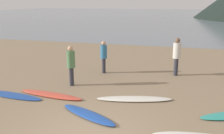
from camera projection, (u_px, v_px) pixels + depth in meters
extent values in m
cube|color=#8C7559|center=(144.00, 58.00, 15.81)|extent=(120.00, 120.00, 0.20)
cube|color=slate|center=(174.00, 15.00, 66.02)|extent=(140.00, 100.00, 0.01)
ellipsoid|color=#1E479E|center=(11.00, 95.00, 9.19)|extent=(2.71, 0.79, 0.07)
ellipsoid|color=#D84C38|center=(51.00, 95.00, 9.18)|extent=(2.69, 0.79, 0.10)
ellipsoid|color=#1E479E|center=(88.00, 114.00, 7.57)|extent=(2.19, 1.41, 0.10)
ellipsoid|color=silver|center=(134.00, 99.00, 8.79)|extent=(2.71, 1.18, 0.09)
cylinder|color=#2D2D38|center=(72.00, 76.00, 10.25)|extent=(0.19, 0.19, 0.77)
cylinder|color=#4C7A4C|center=(71.00, 59.00, 10.07)|extent=(0.34, 0.34, 0.67)
sphere|color=tan|center=(70.00, 49.00, 9.95)|extent=(0.22, 0.22, 0.22)
cylinder|color=#2D2D38|center=(176.00, 67.00, 11.67)|extent=(0.20, 0.20, 0.83)
cylinder|color=beige|center=(177.00, 51.00, 11.47)|extent=(0.36, 0.36, 0.72)
sphere|color=brown|center=(178.00, 40.00, 11.35)|extent=(0.23, 0.23, 0.23)
cylinder|color=#2D2D38|center=(104.00, 66.00, 12.07)|extent=(0.17, 0.17, 0.73)
cylinder|color=teal|center=(104.00, 52.00, 11.90)|extent=(0.32, 0.32, 0.64)
sphere|color=tan|center=(104.00, 43.00, 11.79)|extent=(0.21, 0.21, 0.21)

